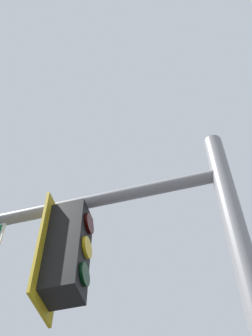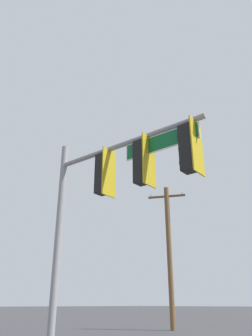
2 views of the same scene
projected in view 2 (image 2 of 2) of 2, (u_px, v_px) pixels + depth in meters
The scene contains 2 objects.
signal_pole_near at pixel (116, 183), 8.27m from camera, with size 4.66×0.93×5.85m.
utility_pole at pixel (169, 251), 20.25m from camera, with size 2.16×1.36×8.57m.
Camera 2 is at (1.05, -10.23, 1.39)m, focal length 35.00 mm.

